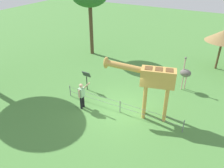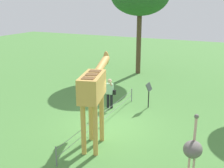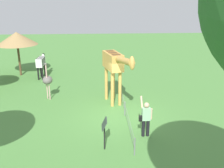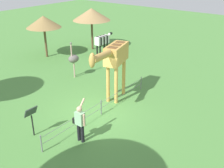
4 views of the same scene
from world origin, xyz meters
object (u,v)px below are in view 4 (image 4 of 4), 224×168
giraffe (114,59)px  shade_hut_near (91,14)px  visitor (80,122)px  ostrich (74,59)px  info_sign (31,116)px  shade_hut_far (44,22)px  zebra (103,41)px

giraffe → shade_hut_near: (-6.03, -6.83, 0.55)m
visitor → ostrich: ostrich is taller
visitor → shade_hut_near: 12.62m
visitor → info_sign: (0.93, -1.81, 0.05)m
info_sign → giraffe: bearing=171.0°
ostrich → shade_hut_far: 4.89m
visitor → shade_hut_near: size_ratio=0.52×
shade_hut_far → zebra: bearing=130.7°
giraffe → ostrich: (-0.96, -3.85, -1.10)m
info_sign → zebra: bearing=-156.1°
giraffe → shade_hut_near: shade_hut_near is taller
giraffe → info_sign: (4.54, -0.72, -1.33)m
giraffe → visitor: size_ratio=2.14×
visitor → zebra: 10.76m
ostrich → shade_hut_far: size_ratio=0.73×
giraffe → shade_hut_far: bearing=-106.5°
visitor → info_sign: 2.03m
shade_hut_far → info_sign: size_ratio=2.33×
giraffe → shade_hut_near: 9.13m
shade_hut_near → info_sign: shade_hut_near is taller
giraffe → visitor: (3.61, 1.09, -1.37)m
shade_hut_far → info_sign: (6.98, 7.55, -1.68)m
zebra → ostrich: 4.43m
visitor → shade_hut_near: bearing=-140.6°
zebra → shade_hut_near: 2.56m
giraffe → shade_hut_far: size_ratio=1.20×
ostrich → info_sign: size_ratio=1.70×
giraffe → info_sign: 4.78m
zebra → info_sign: zebra is taller
shade_hut_near → shade_hut_far: 3.87m
shade_hut_near → zebra: bearing=65.6°
giraffe → shade_hut_far: (-2.45, -8.27, 0.36)m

